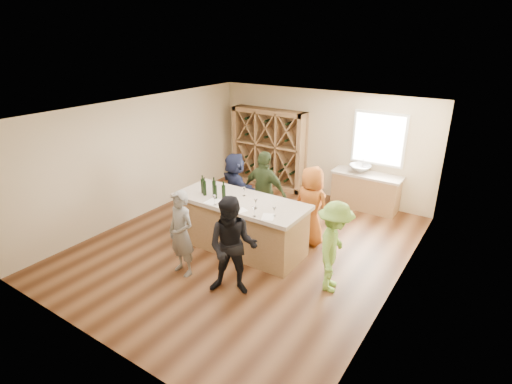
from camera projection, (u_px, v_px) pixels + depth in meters
The scene contains 35 objects.
floor at pixel (247, 247), 8.40m from camera, with size 6.00×7.00×0.10m, color #55321B.
ceiling at pixel (245, 108), 7.32m from camera, with size 6.00×7.00×0.10m, color white.
wall_back at pixel (322, 143), 10.60m from camera, with size 6.00×0.10×2.80m, color beige.
wall_front at pixel (88, 263), 5.11m from camera, with size 6.00×0.10×2.80m, color beige.
wall_left at pixel (140, 157), 9.42m from camera, with size 0.10×7.00×2.80m, color beige.
wall_right at pixel (405, 220), 6.30m from camera, with size 0.10×7.00×2.80m, color beige.
window_frame at pixel (379, 139), 9.64m from camera, with size 1.30×0.06×1.30m, color white.
window_pane at pixel (378, 139), 9.62m from camera, with size 1.18×0.01×1.18m, color white.
wine_rack at pixel (269, 148), 11.27m from camera, with size 2.20×0.45×2.20m, color olive.
back_counter_base at pixel (365, 192), 9.98m from camera, with size 1.60×0.58×0.86m, color olive.
back_counter_top at pixel (367, 175), 9.81m from camera, with size 1.70×0.62×0.06m, color #BDAD9C.
sink at pixel (360, 169), 9.86m from camera, with size 0.54×0.54×0.19m, color silver.
faucet at pixel (363, 165), 9.98m from camera, with size 0.02×0.02×0.30m, color silver.
tasting_counter_base at pixel (241, 226), 8.09m from camera, with size 2.60×1.00×1.00m, color olive.
tasting_counter_top at pixel (240, 201), 7.89m from camera, with size 2.72×1.12×0.08m, color #BDAD9C.
wine_bottle_a at pixel (203, 186), 8.14m from camera, with size 0.08×0.08×0.30m, color black.
wine_bottle_b at pixel (205, 188), 8.03m from camera, with size 0.07×0.07×0.30m, color black.
wine_bottle_c at pixel (214, 188), 8.01m from camera, with size 0.08×0.08×0.31m, color black.
wine_bottle_d at pixel (215, 192), 7.87m from camera, with size 0.07×0.07×0.27m, color black.
wine_bottle_e at pixel (224, 193), 7.79m from camera, with size 0.08×0.08×0.31m, color black.
wine_glass_a at pixel (215, 200), 7.61m from camera, with size 0.07×0.07×0.20m, color white.
wine_glass_b at pixel (234, 206), 7.34m from camera, with size 0.07×0.07×0.18m, color white.
wine_glass_c at pixel (254, 211), 7.11m from camera, with size 0.08×0.08×0.20m, color white.
wine_glass_d at pixel (256, 204), 7.45m from camera, with size 0.07×0.07×0.18m, color white.
wine_glass_e at pixel (274, 212), 7.14m from camera, with size 0.06×0.06×0.16m, color white.
tasting_menu_a at pixel (213, 201), 7.79m from camera, with size 0.24×0.33×0.00m, color white.
tasting_menu_b at pixel (239, 211), 7.38m from camera, with size 0.20×0.28×0.00m, color white.
tasting_menu_c at pixel (268, 217), 7.13m from camera, with size 0.21×0.29×0.00m, color white.
person_near_left at pixel (181, 234), 7.13m from camera, with size 0.59×0.43×1.61m, color slate.
person_near_right at pixel (233, 247), 6.56m from camera, with size 0.85×0.47×1.74m, color black.
person_server at pixel (334, 247), 6.67m from camera, with size 1.05×0.49×1.62m, color #8CC64C.
person_far_mid at pixel (265, 193), 8.64m from camera, with size 1.08×0.55×1.84m, color #263319.
person_far_right at pixel (311, 206), 8.17m from camera, with size 0.82×0.54×1.69m, color #994C19.
person_far_left at pixel (235, 187), 9.26m from camera, with size 1.51×0.54×1.63m, color #191E38.
wine_glass_f at pixel (244, 192), 8.02m from camera, with size 0.07×0.07×0.18m, color white.
Camera 1 is at (4.23, -6.03, 4.16)m, focal length 28.00 mm.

